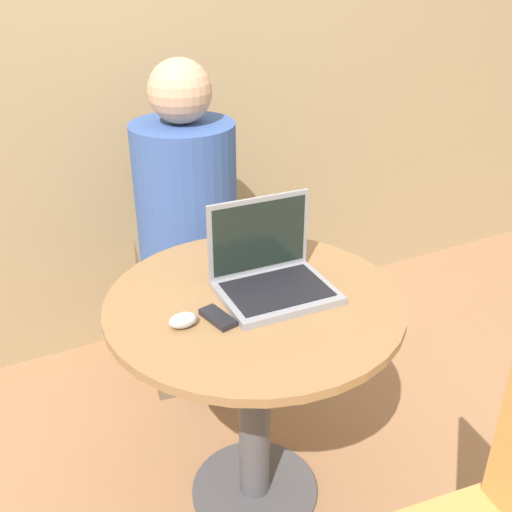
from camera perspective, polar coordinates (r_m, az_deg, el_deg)
name	(u,v)px	position (r m, az deg, el deg)	size (l,w,h in m)	color
ground_plane	(255,491)	(2.12, -0.13, -21.49)	(12.00, 12.00, 0.00)	#9E704C
back_wall	(122,34)	(2.43, -12.61, 19.90)	(7.00, 0.05, 2.60)	tan
round_table	(254,356)	(1.74, -0.15, -9.50)	(0.82, 0.82, 0.74)	#4C4C51
laptop	(271,273)	(1.65, 1.41, -1.61)	(0.31, 0.25, 0.25)	gray
cell_phone	(218,318)	(1.54, -3.65, -5.87)	(0.07, 0.12, 0.02)	black
computer_mouse	(183,320)	(1.52, -6.96, -6.09)	(0.07, 0.05, 0.04)	#B2B2B7
person_seated	(187,254)	(2.33, -6.63, 0.19)	(0.43, 0.59, 1.28)	brown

